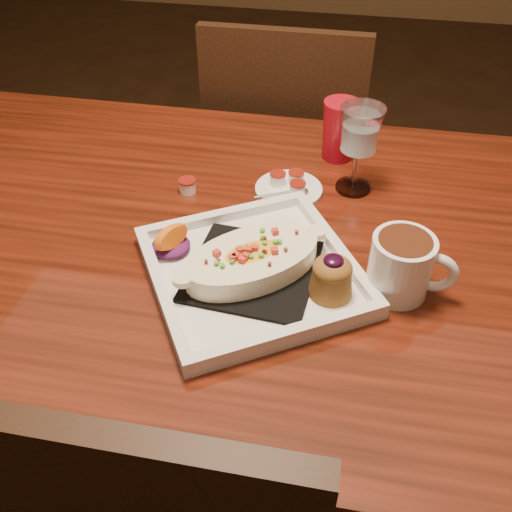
% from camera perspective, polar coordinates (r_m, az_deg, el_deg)
% --- Properties ---
extents(floor, '(7.00, 7.00, 0.00)m').
position_cam_1_polar(floor, '(1.58, -1.21, -19.50)').
color(floor, black).
rests_on(floor, ground).
extents(table, '(1.50, 0.90, 0.75)m').
position_cam_1_polar(table, '(1.06, -1.70, -1.99)').
color(table, maroon).
rests_on(table, floor).
extents(chair_far, '(0.42, 0.42, 0.93)m').
position_cam_1_polar(chair_far, '(1.65, 3.01, 9.11)').
color(chair_far, black).
rests_on(chair_far, floor).
extents(plate, '(0.43, 0.43, 0.08)m').
position_cam_1_polar(plate, '(0.90, 0.16, -1.07)').
color(plate, white).
rests_on(plate, table).
extents(coffee_mug, '(0.14, 0.10, 0.10)m').
position_cam_1_polar(coffee_mug, '(0.89, 14.48, -0.79)').
color(coffee_mug, white).
rests_on(coffee_mug, table).
extents(goblet, '(0.08, 0.08, 0.17)m').
position_cam_1_polar(goblet, '(1.07, 10.36, 11.87)').
color(goblet, silver).
rests_on(goblet, table).
extents(saucer, '(0.13, 0.13, 0.09)m').
position_cam_1_polar(saucer, '(1.10, 3.26, 6.85)').
color(saucer, white).
rests_on(saucer, table).
extents(creamer_loose, '(0.03, 0.03, 0.03)m').
position_cam_1_polar(creamer_loose, '(1.11, -6.88, 7.00)').
color(creamer_loose, white).
rests_on(creamer_loose, table).
extents(red_tumbler, '(0.07, 0.07, 0.12)m').
position_cam_1_polar(red_tumbler, '(1.19, 8.36, 12.33)').
color(red_tumbler, '#B60D1E').
rests_on(red_tumbler, table).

